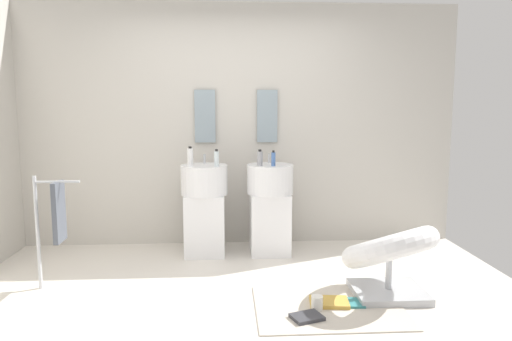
% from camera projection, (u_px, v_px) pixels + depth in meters
% --- Properties ---
extents(ground_plane, '(4.80, 3.60, 0.04)m').
position_uv_depth(ground_plane, '(241.00, 302.00, 3.75)').
color(ground_plane, silver).
extents(rear_partition, '(4.80, 0.10, 2.60)m').
position_uv_depth(rear_partition, '(236.00, 125.00, 5.20)').
color(rear_partition, beige).
rests_on(rear_partition, ground_plane).
extents(pedestal_sink_left, '(0.47, 0.47, 1.02)m').
position_uv_depth(pedestal_sink_left, '(205.00, 207.00, 4.84)').
color(pedestal_sink_left, white).
rests_on(pedestal_sink_left, ground_plane).
extents(pedestal_sink_right, '(0.47, 0.47, 1.02)m').
position_uv_depth(pedestal_sink_right, '(270.00, 206.00, 4.88)').
color(pedestal_sink_right, white).
rests_on(pedestal_sink_right, ground_plane).
extents(vanity_mirror_left, '(0.22, 0.03, 0.56)m').
position_uv_depth(vanity_mirror_left, '(205.00, 116.00, 5.10)').
color(vanity_mirror_left, '#8C9EA8').
extents(vanity_mirror_right, '(0.22, 0.03, 0.56)m').
position_uv_depth(vanity_mirror_right, '(267.00, 116.00, 5.14)').
color(vanity_mirror_right, '#8C9EA8').
extents(lounge_chair, '(1.09, 1.09, 0.65)m').
position_uv_depth(lounge_chair, '(389.00, 254.00, 3.78)').
color(lounge_chair, '#B7BABF').
rests_on(lounge_chair, ground_plane).
extents(towel_rack, '(0.37, 0.22, 0.95)m').
position_uv_depth(towel_rack, '(55.00, 214.00, 3.90)').
color(towel_rack, '#B7BABF').
rests_on(towel_rack, ground_plane).
extents(area_rug, '(1.11, 0.86, 0.01)m').
position_uv_depth(area_rug, '(329.00, 307.00, 3.60)').
color(area_rug, beige).
rests_on(area_rug, ground_plane).
extents(magazine_charcoal, '(0.26, 0.23, 0.03)m').
position_uv_depth(magazine_charcoal, '(307.00, 317.00, 3.38)').
color(magazine_charcoal, '#38383D').
rests_on(magazine_charcoal, area_rug).
extents(magazine_teal, '(0.26, 0.19, 0.02)m').
position_uv_depth(magazine_teal, '(347.00, 303.00, 3.64)').
color(magazine_teal, teal).
rests_on(magazine_teal, area_rug).
extents(magazine_ochre, '(0.31, 0.24, 0.03)m').
position_uv_depth(magazine_ochre, '(329.00, 302.00, 3.64)').
color(magazine_ochre, gold).
rests_on(magazine_ochre, area_rug).
extents(coffee_mug, '(0.09, 0.09, 0.10)m').
position_uv_depth(coffee_mug, '(317.00, 303.00, 3.54)').
color(coffee_mug, white).
rests_on(coffee_mug, area_rug).
extents(soap_bottle_white, '(0.06, 0.06, 0.19)m').
position_uv_depth(soap_bottle_white, '(190.00, 157.00, 4.71)').
color(soap_bottle_white, white).
rests_on(soap_bottle_white, pedestal_sink_left).
extents(soap_bottle_grey, '(0.06, 0.06, 0.16)m').
position_uv_depth(soap_bottle_grey, '(260.00, 158.00, 4.73)').
color(soap_bottle_grey, '#99999E').
rests_on(soap_bottle_grey, pedestal_sink_right).
extents(soap_bottle_clear, '(0.05, 0.05, 0.17)m').
position_uv_depth(soap_bottle_clear, '(217.00, 159.00, 4.66)').
color(soap_bottle_clear, silver).
rests_on(soap_bottle_clear, pedestal_sink_left).
extents(soap_bottle_blue, '(0.04, 0.04, 0.16)m').
position_uv_depth(soap_bottle_blue, '(273.00, 159.00, 4.70)').
color(soap_bottle_blue, '#4C72B7').
rests_on(soap_bottle_blue, pedestal_sink_right).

